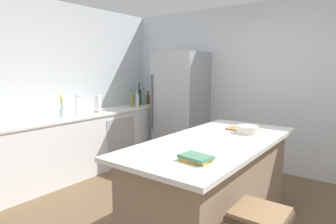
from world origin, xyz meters
TOP-DOWN VIEW (x-y plane):
  - wall_rear at (0.00, 2.25)m, footprint 6.00×0.10m
  - wall_left at (-2.45, 0.00)m, footprint 0.10×6.00m
  - counter_run_left at (-2.08, 0.54)m, footprint 0.67×3.14m
  - kitchen_island at (0.31, 0.21)m, footprint 0.98×2.14m
  - refrigerator at (-1.21, 1.85)m, footprint 0.79×0.73m
  - sink_faucet at (-2.13, 0.38)m, footprint 0.15×0.05m
  - flower_vase at (-2.02, 0.05)m, footprint 0.08×0.08m
  - paper_towel_roll at (-2.05, 0.72)m, footprint 0.14×0.14m
  - syrup_bottle at (-2.10, 2.00)m, footprint 0.06×0.06m
  - gin_bottle at (-2.14, 1.91)m, footprint 0.07×0.07m
  - wine_bottle at (-2.15, 1.81)m, footprint 0.07×0.07m
  - vinegar_bottle at (-2.13, 1.71)m, footprint 0.05×0.05m
  - soda_bottle at (-2.03, 1.62)m, footprint 0.07×0.07m
  - olive_oil_bottle at (-2.07, 1.52)m, footprint 0.06×0.06m
  - cookbook_stack at (0.50, -0.46)m, footprint 0.25×0.19m
  - mixing_bowl at (0.45, 0.68)m, footprint 0.23×0.23m
  - cutting_board at (0.35, 0.79)m, footprint 0.34×0.22m

SIDE VIEW (x-z plane):
  - counter_run_left at x=-2.08m, z-range 0.00..0.91m
  - kitchen_island at x=0.31m, z-range 0.01..0.91m
  - cutting_board at x=0.35m, z-range 0.91..0.93m
  - cookbook_stack at x=0.50m, z-range 0.91..0.96m
  - refrigerator at x=-1.21m, z-range 0.00..1.87m
  - mixing_bowl at x=0.45m, z-range 0.91..0.99m
  - flower_vase at x=-2.02m, z-range 0.84..1.17m
  - syrup_bottle at x=-2.10m, z-range 0.88..1.14m
  - vinegar_bottle at x=-2.13m, z-range 0.87..1.16m
  - olive_oil_bottle at x=-2.07m, z-range 0.88..1.18m
  - soda_bottle at x=-2.03m, z-range 0.87..1.19m
  - gin_bottle at x=-2.14m, z-range 0.88..1.20m
  - paper_towel_roll at x=-2.05m, z-range 0.89..1.20m
  - sink_faucet at x=-2.13m, z-range 0.92..1.22m
  - wine_bottle at x=-2.15m, z-range 0.86..1.28m
  - wall_rear at x=0.00m, z-range 0.00..2.60m
  - wall_left at x=-2.45m, z-range 0.00..2.60m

